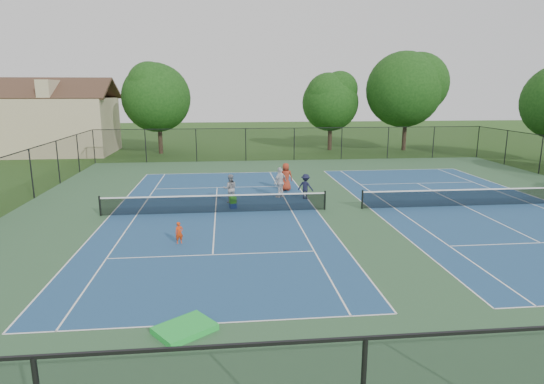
{
  "coord_description": "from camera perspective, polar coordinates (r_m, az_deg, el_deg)",
  "views": [
    {
      "loc": [
        -6.42,
        -23.64,
        6.43
      ],
      "look_at": [
        -4.06,
        -1.0,
        1.3
      ],
      "focal_mm": 30.0,
      "sensor_mm": 36.0,
      "label": 1
    }
  ],
  "objects": [
    {
      "name": "green_tarp",
      "position": [
        13.09,
        -10.9,
        -16.49
      ],
      "size": [
        1.86,
        1.78,
        0.18
      ],
      "primitive_type": "cube",
      "rotation": [
        0.0,
        0.0,
        0.64
      ],
      "color": "green",
      "rests_on": "ground"
    },
    {
      "name": "ball_hopper",
      "position": [
        25.2,
        -4.94,
        -1.01
      ],
      "size": [
        0.41,
        0.37,
        0.38
      ],
      "primitive_type": "cube",
      "rotation": [
        0.0,
        0.0,
        0.34
      ],
      "color": "green",
      "rests_on": "ball_crate"
    },
    {
      "name": "bystander_a",
      "position": [
        27.62,
        1.04,
        1.22
      ],
      "size": [
        1.11,
        1.08,
        1.86
      ],
      "primitive_type": "imported",
      "rotation": [
        0.0,
        0.0,
        3.89
      ],
      "color": "silver",
      "rests_on": "ground"
    },
    {
      "name": "court_pad",
      "position": [
        25.33,
        8.94,
        -2.16
      ],
      "size": [
        36.0,
        36.0,
        0.01
      ],
      "primitive_type": "cube",
      "color": "#325932",
      "rests_on": "ground"
    },
    {
      "name": "tree_back_a",
      "position": [
        48.1,
        -14.13,
        11.86
      ],
      "size": [
        6.8,
        6.8,
        9.15
      ],
      "color": "#2D2116",
      "rests_on": "ground"
    },
    {
      "name": "ground",
      "position": [
        25.33,
        8.94,
        -2.16
      ],
      "size": [
        140.0,
        140.0,
        0.0
      ],
      "primitive_type": "plane",
      "color": "#234716",
      "rests_on": "ground"
    },
    {
      "name": "tennis_court_right",
      "position": [
        27.92,
        22.98,
        -1.44
      ],
      "size": [
        12.0,
        23.83,
        1.07
      ],
      "color": "navy",
      "rests_on": "ground"
    },
    {
      "name": "child_player",
      "position": [
        19.83,
        -11.57,
        -5.05
      ],
      "size": [
        0.4,
        0.34,
        0.95
      ],
      "primitive_type": "imported",
      "rotation": [
        0.0,
        0.0,
        0.36
      ],
      "color": "red",
      "rests_on": "ground"
    },
    {
      "name": "clapboard_house",
      "position": [
        51.5,
        -24.97,
        7.82
      ],
      "size": [
        10.8,
        8.1,
        7.65
      ],
      "color": "tan",
      "rests_on": "ground"
    },
    {
      "name": "instructor",
      "position": [
        26.44,
        -5.27,
        0.44
      ],
      "size": [
        0.84,
        0.67,
        1.68
      ],
      "primitive_type": "imported",
      "rotation": [
        0.0,
        0.0,
        3.18
      ],
      "color": "gray",
      "rests_on": "ground"
    },
    {
      "name": "tree_back_c",
      "position": [
        49.98,
        7.4,
        11.51
      ],
      "size": [
        6.0,
        6.0,
        8.4
      ],
      "color": "#2D2116",
      "rests_on": "ground"
    },
    {
      "name": "perimeter_fence",
      "position": [
        24.97,
        9.06,
        1.39
      ],
      "size": [
        36.08,
        36.08,
        3.02
      ],
      "color": "black",
      "rests_on": "ground"
    },
    {
      "name": "tree_back_d",
      "position": [
        51.45,
        16.63,
        12.63
      ],
      "size": [
        7.8,
        7.8,
        10.37
      ],
      "color": "#2D2116",
      "rests_on": "ground"
    },
    {
      "name": "bystander_c",
      "position": [
        29.53,
        1.74,
        1.91
      ],
      "size": [
        0.89,
        0.58,
        1.82
      ],
      "primitive_type": "imported",
      "rotation": [
        0.0,
        0.0,
        3.15
      ],
      "color": "#9B311C",
      "rests_on": "ground"
    },
    {
      "name": "bystander_b",
      "position": [
        27.33,
        4.23,
        0.69
      ],
      "size": [
        1.13,
        1.01,
        1.52
      ],
      "primitive_type": "imported",
      "rotation": [
        0.0,
        0.0,
        2.56
      ],
      "color": "#161932",
      "rests_on": "ground"
    },
    {
      "name": "tennis_court_left",
      "position": [
        24.48,
        -7.11,
        -2.39
      ],
      "size": [
        12.0,
        23.83,
        1.07
      ],
      "color": "navy",
      "rests_on": "ground"
    },
    {
      "name": "ball_crate",
      "position": [
        25.29,
        -4.92,
        -1.74
      ],
      "size": [
        0.43,
        0.38,
        0.29
      ],
      "primitive_type": "cube",
      "rotation": [
        0.0,
        0.0,
        0.32
      ],
      "color": "navy",
      "rests_on": "ground"
    }
  ]
}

